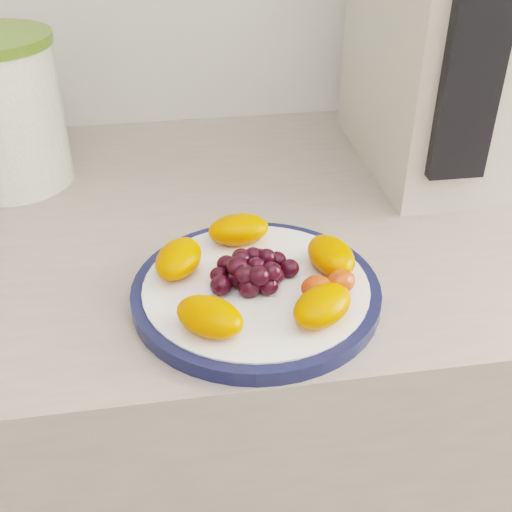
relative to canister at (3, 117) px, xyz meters
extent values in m
cube|color=#A29286|center=(0.36, -0.12, -0.54)|extent=(3.50, 0.60, 0.90)
cube|color=olive|center=(0.36, -0.12, -0.57)|extent=(3.48, 0.58, 0.84)
cylinder|color=#12183C|center=(0.27, -0.30, -0.08)|extent=(0.24, 0.24, 0.01)
cylinder|color=white|center=(0.27, -0.30, -0.08)|extent=(0.22, 0.22, 0.02)
cylinder|color=#526D1C|center=(0.00, 0.00, 0.00)|extent=(0.17, 0.17, 0.18)
cube|color=beige|center=(0.57, -0.02, 0.10)|extent=(0.22, 0.30, 0.38)
cube|color=black|center=(0.52, -0.18, 0.11)|extent=(0.06, 0.02, 0.28)
ellipsoid|color=#FF5B00|center=(0.35, -0.29, -0.06)|extent=(0.05, 0.07, 0.03)
ellipsoid|color=#FF5B00|center=(0.26, -0.22, -0.06)|extent=(0.07, 0.05, 0.03)
ellipsoid|color=#FF5B00|center=(0.20, -0.27, -0.06)|extent=(0.07, 0.08, 0.03)
ellipsoid|color=#FF5B00|center=(0.22, -0.36, -0.06)|extent=(0.08, 0.07, 0.03)
ellipsoid|color=#FF5B00|center=(0.32, -0.36, -0.06)|extent=(0.08, 0.07, 0.03)
ellipsoid|color=black|center=(0.27, -0.30, -0.06)|extent=(0.02, 0.02, 0.02)
ellipsoid|color=black|center=(0.29, -0.30, -0.06)|extent=(0.02, 0.02, 0.02)
ellipsoid|color=black|center=(0.28, -0.28, -0.06)|extent=(0.02, 0.02, 0.02)
ellipsoid|color=black|center=(0.26, -0.28, -0.06)|extent=(0.02, 0.02, 0.02)
ellipsoid|color=black|center=(0.25, -0.30, -0.06)|extent=(0.02, 0.02, 0.02)
ellipsoid|color=black|center=(0.26, -0.32, -0.06)|extent=(0.02, 0.02, 0.02)
ellipsoid|color=black|center=(0.28, -0.32, -0.06)|extent=(0.02, 0.02, 0.02)
ellipsoid|color=black|center=(0.30, -0.29, -0.06)|extent=(0.02, 0.02, 0.02)
ellipsoid|color=black|center=(0.29, -0.27, -0.06)|extent=(0.02, 0.02, 0.02)
ellipsoid|color=black|center=(0.28, -0.27, -0.06)|extent=(0.02, 0.02, 0.02)
ellipsoid|color=black|center=(0.26, -0.27, -0.06)|extent=(0.02, 0.02, 0.02)
ellipsoid|color=black|center=(0.24, -0.27, -0.06)|extent=(0.02, 0.02, 0.02)
ellipsoid|color=black|center=(0.23, -0.29, -0.06)|extent=(0.02, 0.02, 0.02)
ellipsoid|color=black|center=(0.23, -0.31, -0.06)|extent=(0.02, 0.02, 0.02)
ellipsoid|color=black|center=(0.27, -0.30, -0.05)|extent=(0.02, 0.02, 0.02)
ellipsoid|color=black|center=(0.28, -0.29, -0.05)|extent=(0.02, 0.02, 0.02)
ellipsoid|color=black|center=(0.27, -0.28, -0.05)|extent=(0.02, 0.02, 0.02)
ellipsoid|color=black|center=(0.26, -0.29, -0.05)|extent=(0.02, 0.02, 0.02)
ellipsoid|color=black|center=(0.25, -0.30, -0.05)|extent=(0.02, 0.02, 0.02)
ellipsoid|color=black|center=(0.26, -0.31, -0.05)|extent=(0.02, 0.02, 0.02)
ellipsoid|color=black|center=(0.27, -0.32, -0.05)|extent=(0.02, 0.02, 0.02)
ellipsoid|color=black|center=(0.28, -0.31, -0.05)|extent=(0.02, 0.02, 0.02)
ellipsoid|color=red|center=(0.32, -0.33, -0.06)|extent=(0.03, 0.03, 0.02)
ellipsoid|color=red|center=(0.35, -0.32, -0.06)|extent=(0.04, 0.04, 0.02)
ellipsoid|color=red|center=(0.33, -0.35, -0.06)|extent=(0.04, 0.04, 0.02)
camera|label=1|loc=(0.19, -0.79, 0.30)|focal=45.00mm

